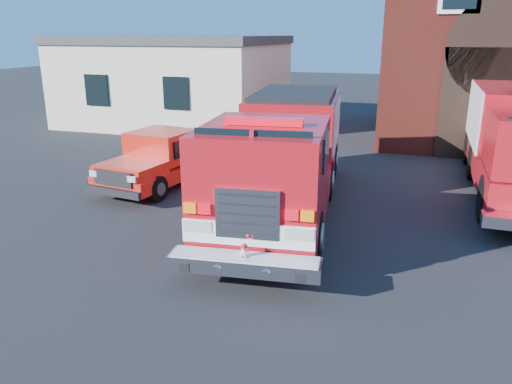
% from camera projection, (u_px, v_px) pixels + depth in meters
% --- Properties ---
extents(ground, '(100.00, 100.00, 0.00)m').
position_uv_depth(ground, '(272.00, 230.00, 11.86)').
color(ground, black).
rests_on(ground, ground).
extents(side_building, '(10.20, 8.20, 4.35)m').
position_uv_depth(side_building, '(177.00, 79.00, 25.64)').
color(side_building, beige).
rests_on(side_building, ground).
extents(fire_engine, '(3.67, 9.54, 2.87)m').
position_uv_depth(fire_engine, '(284.00, 154.00, 12.87)').
color(fire_engine, black).
rests_on(fire_engine, ground).
extents(pickup_truck, '(2.49, 5.31, 1.67)m').
position_uv_depth(pickup_truck, '(167.00, 158.00, 15.38)').
color(pickup_truck, black).
rests_on(pickup_truck, ground).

